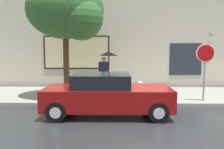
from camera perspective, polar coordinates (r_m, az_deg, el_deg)
name	(u,v)px	position (r m, az deg, el deg)	size (l,w,h in m)	color
ground_plane	(137,114)	(8.27, 6.17, -9.67)	(60.00, 60.00, 0.00)	#282B2D
sidewalk	(131,95)	(11.16, 4.76, -5.09)	(20.00, 4.00, 0.15)	gray
building_facade	(128,28)	(13.49, 4.07, 11.39)	(20.00, 0.67, 7.00)	beige
parked_car	(107,95)	(8.00, -1.30, -4.96)	(4.27, 1.94, 1.43)	maroon
fire_hydrant	(140,90)	(9.90, 6.89, -3.90)	(0.30, 0.44, 0.77)	white
pedestrian_with_umbrella	(107,60)	(11.48, -1.31, 3.53)	(0.96, 0.94, 2.02)	black
street_tree	(68,12)	(10.45, -10.70, 14.95)	(3.35, 2.85, 5.07)	#4C3823
stop_sign	(205,61)	(10.06, 21.94, 3.15)	(0.76, 0.10, 2.34)	gray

